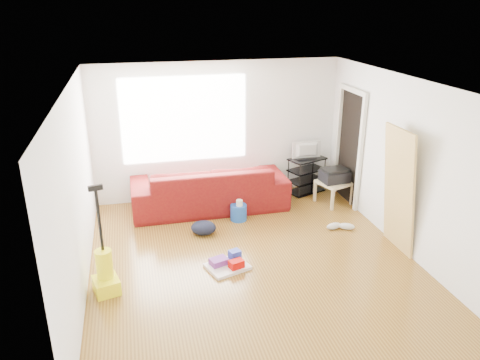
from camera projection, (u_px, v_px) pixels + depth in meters
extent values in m
cube|color=brown|center=(253.00, 260.00, 6.67)|extent=(4.50, 5.00, 0.01)
cube|color=silver|center=(254.00, 84.00, 5.77)|extent=(4.50, 5.00, 0.01)
cube|color=white|center=(218.00, 131.00, 8.49)|extent=(4.50, 0.01, 2.50)
cube|color=white|center=(330.00, 282.00, 3.95)|extent=(4.50, 0.01, 2.50)
cube|color=white|center=(76.00, 194.00, 5.73)|extent=(0.01, 5.00, 2.50)
cube|color=white|center=(405.00, 166.00, 6.71)|extent=(0.01, 5.00, 2.50)
cube|color=white|center=(184.00, 120.00, 8.25)|extent=(2.20, 0.01, 1.50)
cube|color=silver|center=(360.00, 156.00, 7.92)|extent=(0.06, 0.08, 2.00)
cube|color=silver|center=(338.00, 141.00, 8.74)|extent=(0.06, 0.08, 2.00)
cube|color=silver|center=(353.00, 90.00, 7.96)|extent=(0.06, 0.98, 0.08)
cube|color=black|center=(350.00, 148.00, 8.34)|extent=(0.01, 0.86, 1.98)
imported|color=#5A070D|center=(210.00, 207.00, 8.38)|extent=(2.70, 1.06, 0.79)
cube|color=black|center=(306.00, 191.00, 9.03)|extent=(0.78, 0.61, 0.02)
cube|color=black|center=(306.00, 180.00, 8.95)|extent=(0.78, 0.61, 0.02)
cube|color=black|center=(307.00, 170.00, 8.88)|extent=(0.78, 0.61, 0.02)
cube|color=black|center=(307.00, 159.00, 8.80)|extent=(0.78, 0.61, 0.02)
cylinder|color=black|center=(300.00, 181.00, 8.63)|extent=(0.02, 0.02, 0.69)
cylinder|color=black|center=(288.00, 176.00, 8.88)|extent=(0.02, 0.02, 0.69)
cylinder|color=black|center=(324.00, 175.00, 8.95)|extent=(0.02, 0.02, 0.69)
cylinder|color=black|center=(313.00, 170.00, 9.21)|extent=(0.02, 0.02, 0.69)
imported|color=black|center=(308.00, 150.00, 8.74)|extent=(0.56, 0.07, 0.32)
cube|color=tan|center=(334.00, 183.00, 8.42)|extent=(0.65, 0.65, 0.05)
cube|color=tan|center=(332.00, 200.00, 8.20)|extent=(0.05, 0.05, 0.37)
cube|color=tan|center=(315.00, 192.00, 8.57)|extent=(0.05, 0.05, 0.37)
cube|color=tan|center=(352.00, 195.00, 8.43)|extent=(0.05, 0.05, 0.37)
cube|color=tan|center=(334.00, 187.00, 8.80)|extent=(0.05, 0.05, 0.37)
cube|color=black|center=(335.00, 176.00, 8.38)|extent=(0.50, 0.40, 0.20)
cube|color=black|center=(335.00, 170.00, 8.33)|extent=(0.45, 0.36, 0.04)
cylinder|color=#1B4CAF|center=(239.00, 220.00, 7.90)|extent=(0.28, 0.28, 0.27)
cylinder|color=silver|center=(239.00, 210.00, 7.81)|extent=(0.11, 0.11, 0.10)
cube|color=silver|center=(227.00, 266.00, 6.48)|extent=(0.65, 0.58, 0.04)
cube|color=#B80702|center=(236.00, 264.00, 6.39)|extent=(0.23, 0.19, 0.11)
cube|color=#6B2B86|center=(219.00, 261.00, 6.48)|extent=(0.28, 0.24, 0.09)
cube|color=#2533A2|center=(235.00, 255.00, 6.57)|extent=(0.19, 0.17, 0.15)
ellipsoid|color=#181F32|center=(204.00, 234.00, 7.42)|extent=(0.47, 0.42, 0.22)
ellipsoid|color=silver|center=(334.00, 226.00, 7.56)|extent=(0.28, 0.15, 0.11)
ellipsoid|color=silver|center=(346.00, 226.00, 7.55)|extent=(0.28, 0.22, 0.11)
cube|color=#FFF613|center=(106.00, 285.00, 5.92)|extent=(0.37, 0.41, 0.19)
cylinder|color=#FFF613|center=(104.00, 264.00, 5.87)|extent=(0.21, 0.21, 0.37)
cylinder|color=black|center=(99.00, 221.00, 5.68)|extent=(0.04, 0.04, 0.80)
cube|color=black|center=(95.00, 188.00, 5.53)|extent=(0.18, 0.08, 0.06)
cube|color=tan|center=(391.00, 247.00, 7.02)|extent=(0.23, 0.74, 1.85)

